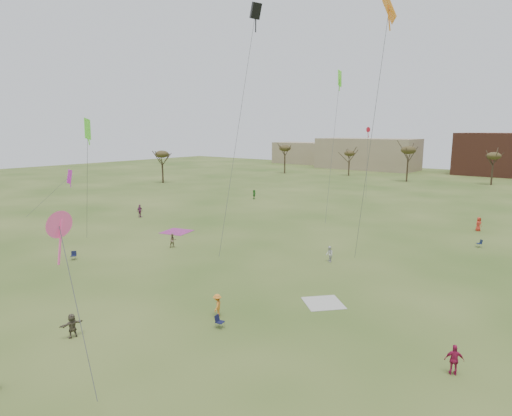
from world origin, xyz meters
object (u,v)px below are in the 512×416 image
Objects in this scene: spectator_fore_a at (454,360)px; camp_chair_center at (220,324)px; camp_chair_left at (74,257)px; camp_chair_right at (479,245)px.

camp_chair_center is at bearing -10.83° from spectator_fore_a.
camp_chair_left is 1.00× the size of camp_chair_right.
camp_chair_left is (-35.71, -1.94, -0.59)m from spectator_fore_a.
camp_chair_left is at bearing -83.27° from camp_chair_right.
camp_chair_center is 33.92m from camp_chair_right.
spectator_fore_a reaches higher than camp_chair_center.
camp_chair_left is at bearing 74.13° from camp_chair_center.
camp_chair_left is 43.76m from camp_chair_right.
camp_chair_center is at bearing -53.31° from camp_chair_left.
camp_chair_right is (-4.64, 28.88, -0.59)m from spectator_fore_a.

